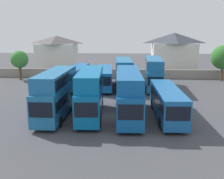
{
  "coord_description": "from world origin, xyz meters",
  "views": [
    {
      "loc": [
        1.85,
        -28.68,
        9.35
      ],
      "look_at": [
        0.0,
        3.0,
        2.46
      ],
      "focal_mm": 43.17,
      "sensor_mm": 36.0,
      "label": 1
    }
  ],
  "objects_px": {
    "bus_6": "(105,77)",
    "tree_left_of_lot": "(19,60)",
    "house_terrace_centre": "(174,52)",
    "bus_8": "(154,72)",
    "bus_1": "(56,91)",
    "house_terrace_left": "(57,53)",
    "bus_3": "(128,92)",
    "bus_4": "(167,101)",
    "bus_2": "(90,91)",
    "bus_7": "(124,72)",
    "tree_behind_wall": "(223,57)",
    "bus_5": "(76,76)"
  },
  "relations": [
    {
      "from": "bus_6",
      "to": "tree_left_of_lot",
      "type": "bearing_deg",
      "value": -115.01
    },
    {
      "from": "house_terrace_centre",
      "to": "bus_8",
      "type": "bearing_deg",
      "value": -108.34
    },
    {
      "from": "bus_1",
      "to": "house_terrace_left",
      "type": "distance_m",
      "value": 36.04
    },
    {
      "from": "bus_3",
      "to": "house_terrace_left",
      "type": "height_order",
      "value": "house_terrace_left"
    },
    {
      "from": "bus_8",
      "to": "bus_4",
      "type": "bearing_deg",
      "value": 2.55
    },
    {
      "from": "house_terrace_centre",
      "to": "bus_2",
      "type": "bearing_deg",
      "value": -112.78
    },
    {
      "from": "tree_left_of_lot",
      "to": "bus_7",
      "type": "bearing_deg",
      "value": -19.71
    },
    {
      "from": "house_terrace_centre",
      "to": "tree_behind_wall",
      "type": "bearing_deg",
      "value": -57.6
    },
    {
      "from": "house_terrace_centre",
      "to": "house_terrace_left",
      "type": "bearing_deg",
      "value": -179.07
    },
    {
      "from": "bus_4",
      "to": "bus_6",
      "type": "relative_size",
      "value": 0.96
    },
    {
      "from": "bus_5",
      "to": "bus_6",
      "type": "height_order",
      "value": "bus_5"
    },
    {
      "from": "bus_5",
      "to": "house_terrace_centre",
      "type": "xyz_separation_m",
      "value": [
        19.35,
        19.35,
        2.6
      ]
    },
    {
      "from": "bus_3",
      "to": "bus_6",
      "type": "distance_m",
      "value": 15.9
    },
    {
      "from": "bus_5",
      "to": "house_terrace_centre",
      "type": "distance_m",
      "value": 27.49
    },
    {
      "from": "bus_7",
      "to": "house_terrace_left",
      "type": "xyz_separation_m",
      "value": [
        -16.13,
        19.46,
        1.5
      ]
    },
    {
      "from": "bus_6",
      "to": "bus_8",
      "type": "bearing_deg",
      "value": 87.27
    },
    {
      "from": "bus_7",
      "to": "house_terrace_centre",
      "type": "distance_m",
      "value": 22.99
    },
    {
      "from": "bus_6",
      "to": "bus_5",
      "type": "bearing_deg",
      "value": -94.19
    },
    {
      "from": "bus_5",
      "to": "bus_7",
      "type": "distance_m",
      "value": 8.05
    },
    {
      "from": "bus_3",
      "to": "house_terrace_centre",
      "type": "bearing_deg",
      "value": 161.06
    },
    {
      "from": "tree_behind_wall",
      "to": "bus_5",
      "type": "bearing_deg",
      "value": -163.82
    },
    {
      "from": "bus_4",
      "to": "bus_6",
      "type": "height_order",
      "value": "bus_6"
    },
    {
      "from": "bus_1",
      "to": "bus_8",
      "type": "height_order",
      "value": "bus_1"
    },
    {
      "from": "bus_5",
      "to": "bus_7",
      "type": "relative_size",
      "value": 1.12
    },
    {
      "from": "bus_3",
      "to": "tree_left_of_lot",
      "type": "distance_m",
      "value": 30.67
    },
    {
      "from": "bus_2",
      "to": "bus_6",
      "type": "bearing_deg",
      "value": 175.84
    },
    {
      "from": "bus_5",
      "to": "bus_7",
      "type": "xyz_separation_m",
      "value": [
        8.0,
        -0.56,
        0.74
      ]
    },
    {
      "from": "bus_5",
      "to": "tree_left_of_lot",
      "type": "xyz_separation_m",
      "value": [
        -12.4,
        6.75,
        1.96
      ]
    },
    {
      "from": "bus_3",
      "to": "house_terrace_left",
      "type": "relative_size",
      "value": 1.31
    },
    {
      "from": "bus_8",
      "to": "bus_2",
      "type": "bearing_deg",
      "value": -25.53
    },
    {
      "from": "bus_6",
      "to": "bus_1",
      "type": "bearing_deg",
      "value": -17.45
    },
    {
      "from": "bus_1",
      "to": "tree_left_of_lot",
      "type": "xyz_separation_m",
      "value": [
        -13.21,
        22.73,
        1.09
      ]
    },
    {
      "from": "bus_1",
      "to": "bus_4",
      "type": "bearing_deg",
      "value": 92.53
    },
    {
      "from": "house_terrace_centre",
      "to": "bus_1",
      "type": "bearing_deg",
      "value": -117.69
    },
    {
      "from": "bus_8",
      "to": "house_terrace_left",
      "type": "distance_m",
      "value": 28.33
    },
    {
      "from": "bus_1",
      "to": "house_terrace_left",
      "type": "height_order",
      "value": "house_terrace_left"
    },
    {
      "from": "tree_behind_wall",
      "to": "bus_4",
      "type": "bearing_deg",
      "value": -120.44
    },
    {
      "from": "tree_behind_wall",
      "to": "bus_2",
      "type": "bearing_deg",
      "value": -133.18
    },
    {
      "from": "bus_1",
      "to": "bus_8",
      "type": "bearing_deg",
      "value": 143.36
    },
    {
      "from": "house_terrace_centre",
      "to": "tree_left_of_lot",
      "type": "xyz_separation_m",
      "value": [
        -31.75,
        -12.6,
        -0.64
      ]
    },
    {
      "from": "bus_6",
      "to": "tree_behind_wall",
      "type": "bearing_deg",
      "value": 106.25
    },
    {
      "from": "bus_2",
      "to": "tree_behind_wall",
      "type": "bearing_deg",
      "value": 133.46
    },
    {
      "from": "bus_2",
      "to": "bus_7",
      "type": "relative_size",
      "value": 1.0
    },
    {
      "from": "house_terrace_centre",
      "to": "bus_3",
      "type": "bearing_deg",
      "value": -106.96
    },
    {
      "from": "bus_3",
      "to": "bus_7",
      "type": "bearing_deg",
      "value": -179.13
    },
    {
      "from": "house_terrace_left",
      "to": "tree_behind_wall",
      "type": "bearing_deg",
      "value": -17.75
    },
    {
      "from": "bus_6",
      "to": "house_terrace_left",
      "type": "height_order",
      "value": "house_terrace_left"
    },
    {
      "from": "bus_1",
      "to": "tree_left_of_lot",
      "type": "bearing_deg",
      "value": -149.32
    },
    {
      "from": "house_terrace_left",
      "to": "bus_8",
      "type": "bearing_deg",
      "value": -41.85
    },
    {
      "from": "bus_8",
      "to": "tree_left_of_lot",
      "type": "relative_size",
      "value": 1.99
    }
  ]
}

